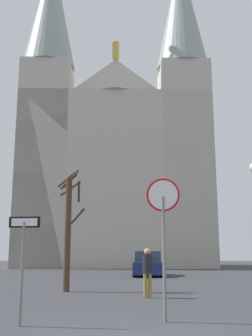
# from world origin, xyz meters

# --- Properties ---
(cathedral) EXTENTS (19.08, 12.35, 33.90)m
(cathedral) POSITION_xyz_m (-2.10, 34.34, 11.24)
(cathedral) COLOR #BCB5A5
(cathedral) RESTS_ON ground
(stop_sign) EXTENTS (0.76, 0.16, 3.15)m
(stop_sign) POSITION_xyz_m (0.55, 2.45, 2.20)
(stop_sign) COLOR slate
(stop_sign) RESTS_ON ground
(one_way_arrow_sign) EXTENTS (0.68, 0.10, 2.23)m
(one_way_arrow_sign) POSITION_xyz_m (-2.46, 1.87, 1.43)
(one_way_arrow_sign) COLOR slate
(one_way_arrow_sign) RESTS_ON ground
(bare_tree) EXTENTS (1.17, 1.05, 4.77)m
(bare_tree) POSITION_xyz_m (-2.71, 9.21, 2.43)
(bare_tree) COLOR #473323
(bare_tree) RESTS_ON ground
(parked_car_near_navy) EXTENTS (1.91, 4.59, 1.51)m
(parked_car_near_navy) POSITION_xyz_m (0.69, 19.62, 0.70)
(parked_car_near_navy) COLOR navy
(parked_car_near_navy) RESTS_ON ground
(pedestrian_walking) EXTENTS (0.32, 0.32, 1.60)m
(pedestrian_walking) POSITION_xyz_m (0.31, 7.16, 0.96)
(pedestrian_walking) COLOR olive
(pedestrian_walking) RESTS_ON ground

